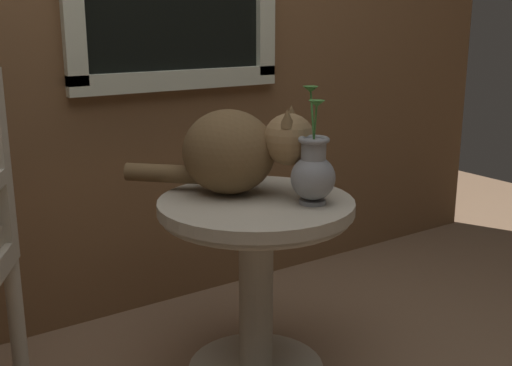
# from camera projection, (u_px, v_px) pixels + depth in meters

# --- Properties ---
(wicker_side_table) EXTENTS (0.57, 0.57, 0.56)m
(wicker_side_table) POSITION_uv_depth(u_px,v_px,m) (256.00, 254.00, 1.87)
(wicker_side_table) COLOR #B2A893
(wicker_side_table) RESTS_ON ground_plane
(cat) EXTENTS (0.45, 0.45, 0.26)m
(cat) POSITION_uv_depth(u_px,v_px,m) (236.00, 150.00, 1.86)
(cat) COLOR brown
(cat) RESTS_ON wicker_side_table
(pewter_vase_with_ivy) EXTENTS (0.13, 0.13, 0.33)m
(pewter_vase_with_ivy) POSITION_uv_depth(u_px,v_px,m) (313.00, 171.00, 1.77)
(pewter_vase_with_ivy) COLOR gray
(pewter_vase_with_ivy) RESTS_ON wicker_side_table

